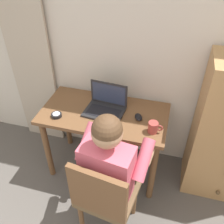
% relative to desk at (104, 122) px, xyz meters
% --- Properties ---
extents(wall_back, '(4.80, 0.05, 2.50)m').
position_rel_desk_xyz_m(wall_back, '(0.28, 0.36, 0.63)').
color(wall_back, beige).
rests_on(wall_back, ground_plane).
extents(curtain_panel, '(0.45, 0.03, 2.17)m').
position_rel_desk_xyz_m(curtain_panel, '(-0.84, 0.29, 0.47)').
color(curtain_panel, '#BCAD99').
rests_on(curtain_panel, ground_plane).
extents(desk, '(1.12, 0.58, 0.74)m').
position_rel_desk_xyz_m(desk, '(0.00, 0.00, 0.00)').
color(desk, brown).
rests_on(desk, ground_plane).
extents(chair, '(0.47, 0.45, 0.87)m').
position_rel_desk_xyz_m(chair, '(0.19, -0.64, -0.14)').
color(chair, brown).
rests_on(chair, ground_plane).
extents(person_seated, '(0.58, 0.62, 1.18)m').
position_rel_desk_xyz_m(person_seated, '(0.21, -0.46, 0.05)').
color(person_seated, '#33384C').
rests_on(person_seated, ground_plane).
extents(laptop, '(0.36, 0.28, 0.24)m').
position_rel_desk_xyz_m(laptop, '(0.01, 0.03, 0.17)').
color(laptop, '#232326').
rests_on(laptop, desk).
extents(computer_mouse, '(0.09, 0.12, 0.03)m').
position_rel_desk_xyz_m(computer_mouse, '(0.31, -0.00, 0.14)').
color(computer_mouse, black).
rests_on(computer_mouse, desk).
extents(desk_clock, '(0.09, 0.09, 0.03)m').
position_rel_desk_xyz_m(desk_clock, '(-0.38, -0.16, 0.14)').
color(desk_clock, black).
rests_on(desk_clock, desk).
extents(coffee_mug, '(0.12, 0.08, 0.09)m').
position_rel_desk_xyz_m(coffee_mug, '(0.45, -0.14, 0.17)').
color(coffee_mug, '#9E3D38').
rests_on(coffee_mug, desk).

